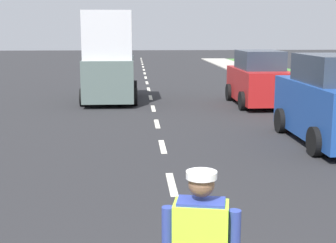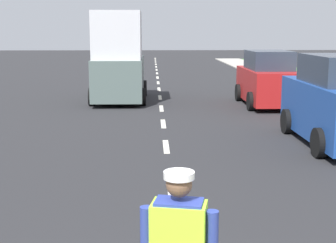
% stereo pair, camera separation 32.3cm
% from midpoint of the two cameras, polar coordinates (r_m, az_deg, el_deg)
% --- Properties ---
extents(ground_plane, '(96.00, 96.00, 0.00)m').
position_cam_midpoint_polar(ground_plane, '(24.19, -2.68, 3.84)').
color(ground_plane, '#28282B').
extents(lane_center_line, '(0.14, 46.40, 0.01)m').
position_cam_midpoint_polar(lane_center_line, '(28.36, -2.87, 4.84)').
color(lane_center_line, silver).
rests_on(lane_center_line, ground).
extents(delivery_truck, '(2.16, 4.60, 3.54)m').
position_cam_midpoint_polar(delivery_truck, '(19.77, -7.28, 6.96)').
color(delivery_truck, slate).
rests_on(delivery_truck, ground).
extents(car_parked_curbside, '(1.94, 4.27, 2.23)m').
position_cam_midpoint_polar(car_parked_curbside, '(12.92, 17.84, 2.13)').
color(car_parked_curbside, '#1E4799').
rests_on(car_parked_curbside, ground).
extents(car_parked_far, '(1.93, 4.03, 2.08)m').
position_cam_midpoint_polar(car_parked_far, '(19.02, 9.98, 4.79)').
color(car_parked_far, red).
rests_on(car_parked_far, ground).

